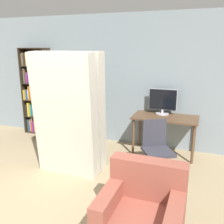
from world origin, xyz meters
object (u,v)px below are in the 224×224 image
at_px(office_chair, 157,154).
at_px(bookshelf, 35,94).
at_px(monitor, 163,101).
at_px(mattress_near, 65,116).
at_px(mattress_far, 75,111).
at_px(armchair, 142,215).

height_order(office_chair, bookshelf, bookshelf).
relative_size(monitor, mattress_near, 0.27).
relative_size(monitor, mattress_far, 0.27).
height_order(mattress_far, armchair, mattress_far).
bearing_deg(armchair, bookshelf, 141.58).
bearing_deg(office_chair, mattress_near, -162.37).
bearing_deg(mattress_near, armchair, -34.13).
height_order(office_chair, mattress_near, mattress_near).
bearing_deg(monitor, armchair, -84.66).
xyz_separation_m(bookshelf, armchair, (3.27, -2.60, -0.62)).
bearing_deg(office_chair, mattress_far, -175.44).
bearing_deg(armchair, mattress_near, 145.87).
relative_size(office_chair, mattress_near, 0.46).
bearing_deg(office_chair, armchair, -85.02).
bearing_deg(monitor, mattress_near, -130.07).
distance_m(bookshelf, armchair, 4.22).
relative_size(bookshelf, armchair, 2.38).
bearing_deg(armchair, monitor, 95.34).
distance_m(office_chair, mattress_near, 1.59).
height_order(monitor, bookshelf, bookshelf).
xyz_separation_m(office_chair, mattress_near, (-1.39, -0.44, 0.63)).
relative_size(mattress_far, armchair, 2.34).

